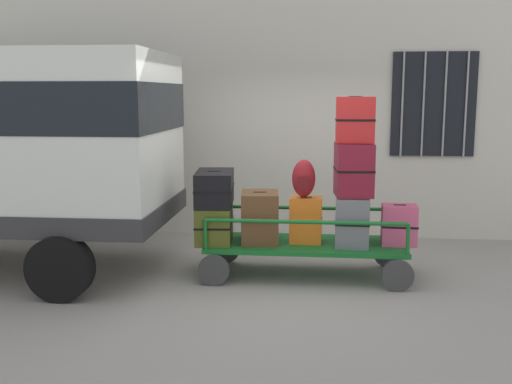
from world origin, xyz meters
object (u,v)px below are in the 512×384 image
suitcase_left_bottom (214,223)px  suitcase_midright_bottom (352,220)px  suitcase_center_bottom (306,220)px  suitcase_midleft_bottom (260,217)px  suitcase_right_bottom (399,225)px  suitcase_midright_top (355,120)px  backpack (304,179)px  suitcase_midright_middle (354,170)px  suitcase_left_middle (215,188)px  luggage_cart (305,248)px

suitcase_left_bottom → suitcase_midright_bottom: suitcase_midright_bottom is taller
suitcase_center_bottom → suitcase_midright_bottom: suitcase_midright_bottom is taller
suitcase_midleft_bottom → suitcase_right_bottom: suitcase_midleft_bottom is taller
suitcase_left_bottom → suitcase_midright_top: suitcase_midright_top is taller
suitcase_left_bottom → backpack: 1.19m
suitcase_midright_middle → suitcase_right_bottom: suitcase_midright_middle is taller
suitcase_midleft_bottom → suitcase_midright_top: 1.59m
suitcase_midleft_bottom → suitcase_right_bottom: size_ratio=1.27×
suitcase_center_bottom → suitcase_left_middle: bearing=-179.5°
suitcase_left_bottom → suitcase_midright_middle: suitcase_midright_middle is taller
luggage_cart → suitcase_left_middle: suitcase_left_middle is taller
luggage_cart → backpack: 0.84m
suitcase_midright_bottom → suitcase_midright_top: size_ratio=1.28×
suitcase_midleft_bottom → backpack: bearing=-1.1°
luggage_cart → suitcase_right_bottom: 1.13m
suitcase_center_bottom → suitcase_midleft_bottom: bearing=-178.2°
suitcase_midright_bottom → suitcase_center_bottom: bearing=-179.8°
luggage_cart → suitcase_right_bottom: suitcase_right_bottom is taller
suitcase_midleft_bottom → suitcase_midright_bottom: size_ratio=0.90×
suitcase_left_middle → suitcase_midright_top: 1.82m
suitcase_midright_bottom → backpack: size_ratio=1.53×
luggage_cart → suitcase_midleft_bottom: 0.66m
suitcase_center_bottom → suitcase_midright_top: bearing=-2.5°
suitcase_midright_bottom → suitcase_right_bottom: size_ratio=1.41×
luggage_cart → suitcase_center_bottom: 0.34m
suitcase_center_bottom → suitcase_left_bottom: bearing=-177.4°
suitcase_midleft_bottom → backpack: 0.70m
suitcase_midleft_bottom → luggage_cart: bearing=0.3°
suitcase_midright_bottom → suitcase_midright_top: (0.00, -0.03, 1.17)m
suitcase_midright_middle → suitcase_left_middle: bearing=178.9°
suitcase_midleft_bottom → backpack: (0.51, -0.01, 0.47)m
suitcase_midright_bottom → suitcase_right_bottom: suitcase_midright_bottom is taller
suitcase_center_bottom → suitcase_right_bottom: 1.09m
backpack → suitcase_midright_bottom: bearing=2.9°
suitcase_midleft_bottom → suitcase_center_bottom: 0.54m
suitcase_left_bottom → suitcase_right_bottom: size_ratio=1.49×
suitcase_midright_top → suitcase_right_bottom: bearing=3.0°
suitcase_left_middle → suitcase_midright_middle: bearing=-1.1°
luggage_cart → suitcase_left_middle: 1.30m
suitcase_right_bottom → suitcase_left_bottom: bearing=-178.6°
suitcase_left_middle → backpack: size_ratio=1.86×
suitcase_midright_middle → backpack: suitcase_midright_middle is taller
suitcase_right_bottom → backpack: bearing=-178.4°
suitcase_left_middle → suitcase_left_bottom: bearing=-90.0°
suitcase_midright_top → suitcase_left_bottom: bearing=-179.1°
suitcase_left_bottom → luggage_cart: bearing=1.8°
suitcase_midright_bottom → suitcase_right_bottom: (0.54, 0.00, -0.05)m
luggage_cart → suitcase_center_bottom: suitcase_center_bottom is taller
suitcase_left_middle → suitcase_center_bottom: 1.15m
suitcase_left_middle → suitcase_midright_middle: 1.65m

